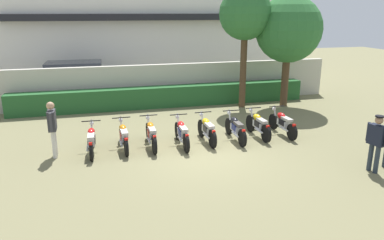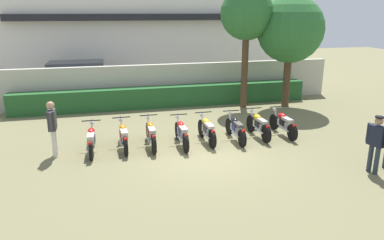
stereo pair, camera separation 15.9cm
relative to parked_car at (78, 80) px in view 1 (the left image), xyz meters
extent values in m
plane|color=olive|center=(3.93, -9.18, -0.94)|extent=(60.00, 60.00, 0.00)
cube|color=white|center=(3.93, 5.11, 2.71)|extent=(18.17, 6.00, 7.30)
cube|color=black|center=(3.93, 1.86, 3.08)|extent=(15.26, 0.50, 0.36)
cube|color=#BCB7A8|center=(3.93, -2.11, 0.02)|extent=(17.26, 0.30, 1.90)
cube|color=#235628|center=(3.93, -2.81, -0.45)|extent=(13.81, 0.70, 0.96)
cube|color=#9EA3A8|center=(0.05, 0.00, -0.20)|extent=(4.57, 2.02, 1.00)
cube|color=#2D333D|center=(-0.15, 0.01, 0.63)|extent=(2.76, 1.81, 0.65)
cylinder|color=black|center=(1.66, 0.86, -0.60)|extent=(0.69, 0.25, 0.68)
cylinder|color=black|center=(1.59, -0.99, -0.60)|extent=(0.69, 0.25, 0.68)
cylinder|color=black|center=(-1.49, 0.98, -0.60)|extent=(0.69, 0.25, 0.68)
cylinder|color=black|center=(-1.56, -0.86, -0.60)|extent=(0.69, 0.25, 0.68)
cylinder|color=#4C3823|center=(7.43, -3.77, 0.77)|extent=(0.30, 0.30, 3.42)
sphere|color=#2D6B33|center=(7.43, -3.77, 3.30)|extent=(2.32, 2.32, 2.32)
cylinder|color=#4C3823|center=(9.43, -4.08, 0.31)|extent=(0.34, 0.34, 2.50)
sphere|color=#2D6B33|center=(9.43, -4.08, 2.61)|extent=(3.00, 3.00, 3.00)
cylinder|color=black|center=(0.59, -7.45, -0.65)|extent=(0.11, 0.57, 0.57)
cylinder|color=black|center=(0.54, -8.73, -0.65)|extent=(0.11, 0.57, 0.57)
cube|color=silver|center=(0.57, -8.14, -0.50)|extent=(0.22, 0.61, 0.22)
ellipsoid|color=red|center=(0.57, -7.97, -0.27)|extent=(0.24, 0.45, 0.22)
cube|color=beige|center=(0.56, -8.37, -0.29)|extent=(0.22, 0.53, 0.10)
cube|color=red|center=(0.54, -8.83, -0.37)|extent=(0.10, 0.08, 0.08)
cylinder|color=silver|center=(0.59, -7.54, -0.33)|extent=(0.06, 0.23, 0.65)
cylinder|color=black|center=(0.59, -7.63, -0.01)|extent=(0.60, 0.06, 0.04)
sphere|color=silver|center=(0.59, -7.43, -0.15)|extent=(0.14, 0.14, 0.14)
cylinder|color=silver|center=(0.44, -8.38, -0.63)|extent=(0.09, 0.55, 0.07)
cube|color=black|center=(0.56, -8.19, -0.45)|extent=(0.25, 0.37, 0.20)
cylinder|color=black|center=(1.55, -7.34, -0.64)|extent=(0.11, 0.59, 0.59)
cylinder|color=black|center=(1.59, -8.62, -0.64)|extent=(0.11, 0.59, 0.59)
cube|color=silver|center=(1.57, -8.03, -0.49)|extent=(0.22, 0.61, 0.22)
ellipsoid|color=orange|center=(1.57, -7.86, -0.26)|extent=(0.23, 0.45, 0.22)
cube|color=beige|center=(1.58, -8.26, -0.28)|extent=(0.22, 0.53, 0.10)
cube|color=red|center=(1.59, -8.72, -0.36)|extent=(0.10, 0.08, 0.08)
cylinder|color=silver|center=(1.55, -7.43, -0.32)|extent=(0.06, 0.23, 0.65)
cylinder|color=black|center=(1.55, -7.52, 0.00)|extent=(0.60, 0.05, 0.04)
sphere|color=silver|center=(1.55, -7.32, -0.14)|extent=(0.14, 0.14, 0.14)
cylinder|color=silver|center=(1.46, -8.29, -0.62)|extent=(0.09, 0.55, 0.07)
cube|color=#A51414|center=(1.57, -8.08, -0.44)|extent=(0.25, 0.37, 0.20)
cylinder|color=black|center=(2.47, -7.36, -0.62)|extent=(0.09, 0.63, 0.63)
cylinder|color=black|center=(2.46, -8.67, -0.62)|extent=(0.09, 0.63, 0.63)
cube|color=silver|center=(2.46, -8.07, -0.47)|extent=(0.20, 0.60, 0.22)
ellipsoid|color=orange|center=(2.47, -7.90, -0.24)|extent=(0.22, 0.44, 0.22)
cube|color=#B2ADA3|center=(2.46, -8.30, -0.26)|extent=(0.20, 0.52, 0.10)
cube|color=red|center=(2.46, -8.77, -0.34)|extent=(0.10, 0.08, 0.08)
cylinder|color=silver|center=(2.47, -7.45, -0.30)|extent=(0.05, 0.23, 0.65)
cylinder|color=black|center=(2.47, -7.54, 0.02)|extent=(0.60, 0.04, 0.04)
sphere|color=silver|center=(2.47, -7.34, -0.12)|extent=(0.14, 0.14, 0.14)
cylinder|color=silver|center=(2.34, -8.32, -0.60)|extent=(0.07, 0.55, 0.07)
cube|color=#A51414|center=(2.46, -8.12, -0.42)|extent=(0.24, 0.36, 0.20)
cylinder|color=black|center=(3.48, -7.50, -0.63)|extent=(0.10, 0.62, 0.62)
cylinder|color=black|center=(3.46, -8.82, -0.63)|extent=(0.10, 0.62, 0.62)
cube|color=silver|center=(3.47, -8.21, -0.48)|extent=(0.21, 0.60, 0.22)
ellipsoid|color=red|center=(3.47, -8.04, -0.25)|extent=(0.23, 0.44, 0.22)
cube|color=#B2ADA3|center=(3.47, -8.44, -0.27)|extent=(0.21, 0.52, 0.10)
cube|color=red|center=(3.46, -8.92, -0.35)|extent=(0.10, 0.08, 0.08)
cylinder|color=silver|center=(3.48, -7.59, -0.31)|extent=(0.05, 0.23, 0.65)
cylinder|color=black|center=(3.48, -7.68, 0.01)|extent=(0.60, 0.04, 0.04)
sphere|color=silver|center=(3.48, -7.48, -0.13)|extent=(0.14, 0.14, 0.14)
cylinder|color=silver|center=(3.35, -8.46, -0.61)|extent=(0.08, 0.55, 0.07)
cube|color=navy|center=(3.47, -8.26, -0.43)|extent=(0.24, 0.36, 0.20)
cylinder|color=black|center=(4.37, -7.44, -0.62)|extent=(0.11, 0.62, 0.62)
cylinder|color=black|center=(4.40, -8.64, -0.62)|extent=(0.11, 0.62, 0.62)
cube|color=silver|center=(4.38, -8.09, -0.47)|extent=(0.22, 0.60, 0.22)
ellipsoid|color=yellow|center=(4.38, -7.92, -0.24)|extent=(0.23, 0.45, 0.22)
cube|color=beige|center=(4.39, -8.32, -0.26)|extent=(0.21, 0.52, 0.10)
cube|color=red|center=(4.40, -8.74, -0.34)|extent=(0.10, 0.08, 0.08)
cylinder|color=silver|center=(4.37, -7.53, -0.30)|extent=(0.06, 0.23, 0.65)
cylinder|color=black|center=(4.37, -7.62, 0.02)|extent=(0.60, 0.05, 0.04)
sphere|color=silver|center=(4.36, -7.42, -0.12)|extent=(0.14, 0.14, 0.14)
cylinder|color=silver|center=(4.27, -8.34, -0.60)|extent=(0.08, 0.55, 0.07)
cube|color=black|center=(4.38, -8.14, -0.42)|extent=(0.25, 0.37, 0.20)
cylinder|color=black|center=(5.41, -7.44, -0.64)|extent=(0.10, 0.60, 0.60)
cylinder|color=black|center=(5.39, -8.78, -0.64)|extent=(0.10, 0.60, 0.60)
cube|color=silver|center=(5.40, -8.16, -0.49)|extent=(0.21, 0.60, 0.22)
ellipsoid|color=black|center=(5.40, -7.99, -0.26)|extent=(0.23, 0.44, 0.22)
cube|color=#4C4742|center=(5.39, -8.39, -0.28)|extent=(0.21, 0.52, 0.10)
cube|color=red|center=(5.38, -8.88, -0.36)|extent=(0.10, 0.08, 0.08)
cylinder|color=silver|center=(5.41, -7.53, -0.32)|extent=(0.05, 0.23, 0.65)
cylinder|color=black|center=(5.41, -7.62, 0.00)|extent=(0.60, 0.05, 0.04)
sphere|color=silver|center=(5.41, -7.42, -0.14)|extent=(0.14, 0.14, 0.14)
cylinder|color=silver|center=(5.27, -8.41, -0.62)|extent=(0.08, 0.55, 0.07)
cube|color=navy|center=(5.40, -8.21, -0.44)|extent=(0.25, 0.36, 0.20)
cylinder|color=black|center=(6.30, -7.36, -0.62)|extent=(0.10, 0.63, 0.63)
cylinder|color=black|center=(6.32, -8.61, -0.62)|extent=(0.10, 0.63, 0.63)
cube|color=silver|center=(6.31, -8.03, -0.47)|extent=(0.21, 0.60, 0.22)
ellipsoid|color=yellow|center=(6.31, -7.86, -0.24)|extent=(0.23, 0.44, 0.22)
cube|color=#B2ADA3|center=(6.32, -8.26, -0.26)|extent=(0.21, 0.52, 0.10)
cube|color=red|center=(6.33, -8.71, -0.34)|extent=(0.10, 0.08, 0.08)
cylinder|color=silver|center=(6.30, -7.45, -0.30)|extent=(0.06, 0.23, 0.65)
cylinder|color=black|center=(6.30, -7.54, 0.02)|extent=(0.60, 0.05, 0.04)
sphere|color=silver|center=(6.30, -7.34, -0.12)|extent=(0.14, 0.14, 0.14)
cylinder|color=silver|center=(6.20, -8.29, -0.60)|extent=(0.08, 0.55, 0.07)
cube|color=black|center=(6.31, -8.08, -0.42)|extent=(0.25, 0.37, 0.20)
cylinder|color=black|center=(7.26, -7.30, -0.64)|extent=(0.10, 0.59, 0.59)
cylinder|color=black|center=(7.30, -8.64, -0.64)|extent=(0.10, 0.59, 0.59)
cube|color=silver|center=(7.28, -8.02, -0.49)|extent=(0.21, 0.60, 0.22)
ellipsoid|color=red|center=(7.28, -7.85, -0.26)|extent=(0.23, 0.45, 0.22)
cube|color=#B2ADA3|center=(7.29, -8.25, -0.28)|extent=(0.21, 0.52, 0.10)
cube|color=red|center=(7.30, -8.74, -0.36)|extent=(0.10, 0.08, 0.08)
cylinder|color=silver|center=(7.27, -7.39, -0.32)|extent=(0.06, 0.23, 0.65)
cylinder|color=black|center=(7.27, -7.48, 0.00)|extent=(0.60, 0.05, 0.04)
sphere|color=silver|center=(7.26, -7.28, -0.14)|extent=(0.14, 0.14, 0.14)
cylinder|color=silver|center=(7.17, -8.27, -0.62)|extent=(0.08, 0.55, 0.07)
cube|color=black|center=(7.28, -8.07, -0.44)|extent=(0.25, 0.37, 0.20)
cylinder|color=silver|center=(-0.54, -8.00, -0.50)|extent=(0.13, 0.13, 0.87)
cylinder|color=silver|center=(-0.54, -8.22, -0.50)|extent=(0.13, 0.13, 0.87)
cube|color=#38383D|center=(-0.54, -8.11, 0.24)|extent=(0.22, 0.50, 0.61)
cylinder|color=#38383D|center=(-0.54, -7.81, 0.25)|extent=(0.09, 0.09, 0.58)
cylinder|color=#38383D|center=(-0.54, -8.41, 0.25)|extent=(0.09, 0.09, 0.58)
sphere|color=tan|center=(-0.54, -8.11, 0.69)|extent=(0.23, 0.23, 0.23)
cylinder|color=#28333D|center=(8.17, -11.70, -0.54)|extent=(0.13, 0.13, 0.80)
cylinder|color=#28333D|center=(8.13, -11.49, -0.54)|extent=(0.13, 0.13, 0.80)
cube|color=black|center=(8.15, -11.59, 0.15)|extent=(0.31, 0.50, 0.57)
cylinder|color=black|center=(8.09, -11.32, 0.16)|extent=(0.09, 0.09, 0.54)
sphere|color=#9E7556|center=(8.15, -11.59, 0.57)|extent=(0.22, 0.22, 0.22)
cylinder|color=black|center=(8.15, -11.59, 0.68)|extent=(0.23, 0.23, 0.04)
camera|label=1|loc=(0.77, -19.58, 3.40)|focal=34.75mm
camera|label=2|loc=(0.93, -19.62, 3.40)|focal=34.75mm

